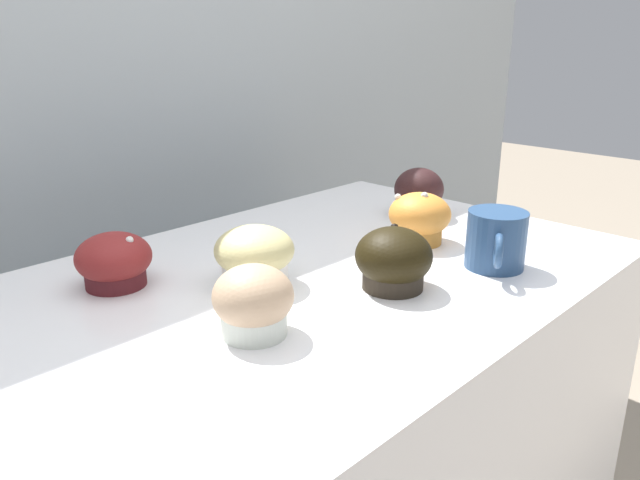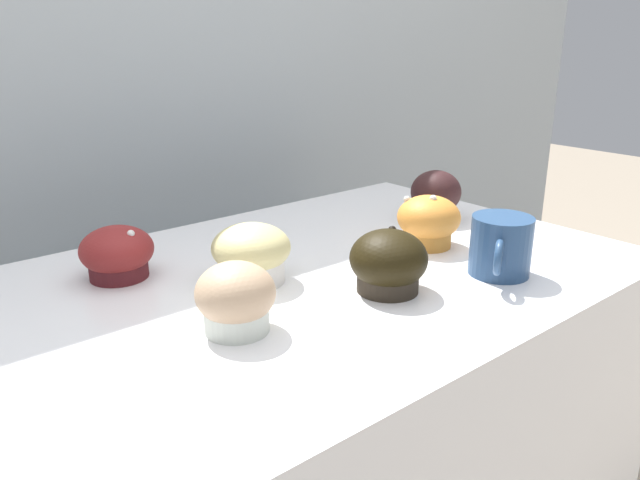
% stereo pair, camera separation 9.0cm
% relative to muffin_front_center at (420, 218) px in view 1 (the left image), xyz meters
% --- Properties ---
extents(wall_back, '(3.20, 0.10, 1.80)m').
position_rel_muffin_front_center_xyz_m(wall_back, '(-0.23, 0.63, -0.05)').
color(wall_back, '#A8B2B7').
rests_on(wall_back, ground).
extents(muffin_front_center, '(0.10, 0.10, 0.09)m').
position_rel_muffin_front_center_xyz_m(muffin_front_center, '(0.00, 0.00, 0.00)').
color(muffin_front_center, '#CB8131').
rests_on(muffin_front_center, display_counter).
extents(muffin_back_left, '(0.11, 0.11, 0.08)m').
position_rel_muffin_front_center_xyz_m(muffin_back_left, '(-0.30, 0.06, -0.00)').
color(muffin_back_left, white).
rests_on(muffin_back_left, display_counter).
extents(muffin_back_right, '(0.09, 0.09, 0.09)m').
position_rel_muffin_front_center_xyz_m(muffin_back_right, '(0.13, 0.09, 0.00)').
color(muffin_back_right, '#3C2C19').
rests_on(muffin_back_right, display_counter).
extents(muffin_front_left, '(0.10, 0.10, 0.07)m').
position_rel_muffin_front_center_xyz_m(muffin_front_left, '(-0.44, 0.19, -0.01)').
color(muffin_front_left, '#51191E').
rests_on(muffin_front_left, display_counter).
extents(muffin_front_right, '(0.10, 0.10, 0.09)m').
position_rel_muffin_front_center_xyz_m(muffin_front_right, '(-0.18, -0.09, -0.00)').
color(muffin_front_right, '#2D251C').
rests_on(muffin_front_right, display_counter).
extents(muffin_back_center, '(0.09, 0.09, 0.08)m').
position_rel_muffin_front_center_xyz_m(muffin_back_center, '(-0.40, -0.05, -0.00)').
color(muffin_back_center, silver).
rests_on(muffin_back_center, display_counter).
extents(coffee_cup, '(0.12, 0.09, 0.09)m').
position_rel_muffin_front_center_xyz_m(coffee_cup, '(-0.02, -0.15, 0.00)').
color(coffee_cup, navy).
rests_on(coffee_cup, display_counter).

